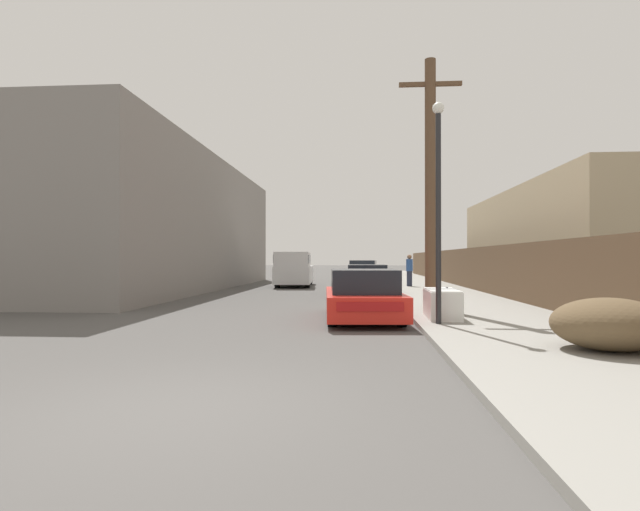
% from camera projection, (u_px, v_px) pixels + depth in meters
% --- Properties ---
extents(ground_plane, '(220.00, 220.00, 0.00)m').
position_uv_depth(ground_plane, '(173.00, 412.00, 5.05)').
color(ground_plane, '#4F4C49').
extents(sidewalk_curb, '(4.20, 63.00, 0.12)m').
position_uv_depth(sidewalk_curb, '(419.00, 285.00, 28.07)').
color(sidewalk_curb, gray).
rests_on(sidewalk_curb, ground).
extents(discarded_fridge, '(0.78, 1.81, 0.72)m').
position_uv_depth(discarded_fridge, '(442.00, 303.00, 12.12)').
color(discarded_fridge, white).
rests_on(discarded_fridge, sidewalk_curb).
extents(parked_sports_car_red, '(2.12, 4.42, 1.29)m').
position_uv_depth(parked_sports_car_red, '(363.00, 297.00, 12.62)').
color(parked_sports_car_red, red).
rests_on(parked_sports_car_red, ground).
extents(car_parked_mid, '(1.91, 4.20, 1.30)m').
position_uv_depth(car_parked_mid, '(367.00, 281.00, 21.34)').
color(car_parked_mid, black).
rests_on(car_parked_mid, ground).
extents(car_parked_far, '(2.07, 4.23, 1.45)m').
position_uv_depth(car_parked_far, '(363.00, 273.00, 30.78)').
color(car_parked_far, silver).
rests_on(car_parked_far, ground).
extents(pickup_truck, '(2.20, 5.49, 1.90)m').
position_uv_depth(pickup_truck, '(294.00, 270.00, 27.69)').
color(pickup_truck, silver).
rests_on(pickup_truck, ground).
extents(utility_pole, '(1.80, 0.32, 7.22)m').
position_uv_depth(utility_pole, '(430.00, 180.00, 14.42)').
color(utility_pole, brown).
rests_on(utility_pole, sidewalk_curb).
extents(street_lamp, '(0.26, 0.26, 4.90)m').
position_uv_depth(street_lamp, '(438.00, 196.00, 11.00)').
color(street_lamp, '#232326').
rests_on(street_lamp, sidewalk_curb).
extents(brush_pile, '(1.76, 1.63, 0.82)m').
position_uv_depth(brush_pile, '(610.00, 324.00, 7.82)').
color(brush_pile, brown).
rests_on(brush_pile, sidewalk_curb).
extents(wooden_fence, '(0.08, 46.01, 1.95)m').
position_uv_depth(wooden_fence, '(463.00, 268.00, 25.55)').
color(wooden_fence, brown).
rests_on(wooden_fence, sidewalk_curb).
extents(building_left_block, '(7.00, 22.50, 6.55)m').
position_uv_depth(building_left_block, '(158.00, 225.00, 25.69)').
color(building_left_block, gray).
rests_on(building_left_block, ground).
extents(building_right_house, '(6.00, 16.59, 4.70)m').
position_uv_depth(building_right_house, '(574.00, 241.00, 22.75)').
color(building_right_house, tan).
rests_on(building_right_house, ground).
extents(pedestrian, '(0.34, 0.34, 1.65)m').
position_uv_depth(pedestrian, '(409.00, 270.00, 25.92)').
color(pedestrian, '#282D42').
rests_on(pedestrian, sidewalk_curb).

